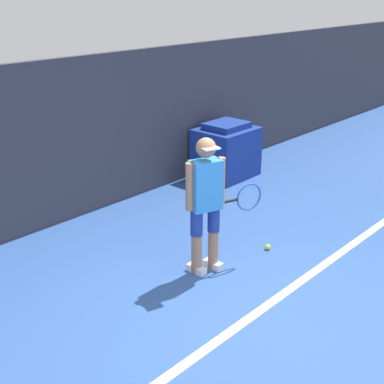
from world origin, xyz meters
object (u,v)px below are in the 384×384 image
at_px(tennis_player, 207,200).
at_px(water_bottle, 192,179).
at_px(tennis_ball, 268,247).
at_px(covered_chair, 226,151).

distance_m(tennis_player, water_bottle, 2.84).
distance_m(tennis_ball, covered_chair, 2.81).
distance_m(covered_chair, water_bottle, 0.85).
relative_size(covered_chair, water_bottle, 3.71).
bearing_deg(tennis_player, tennis_ball, 4.05).
height_order(covered_chair, water_bottle, covered_chair).
xyz_separation_m(covered_chair, water_bottle, (-0.78, 0.07, -0.32)).
height_order(tennis_player, tennis_ball, tennis_player).
height_order(tennis_player, covered_chair, tennis_player).
xyz_separation_m(tennis_player, covered_chair, (2.69, 1.90, -0.43)).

